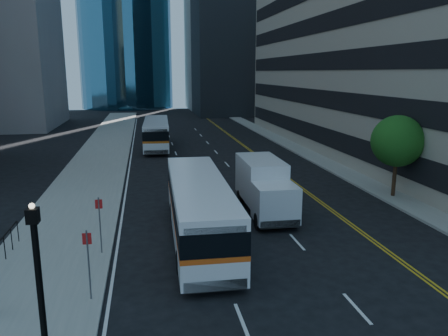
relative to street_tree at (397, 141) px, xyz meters
name	(u,v)px	position (x,y,z in m)	size (l,w,h in m)	color
ground	(302,260)	(-9.00, -8.00, -3.64)	(160.00, 160.00, 0.00)	black
sidewalk_west	(101,157)	(-19.50, 17.00, -3.57)	(5.00, 90.00, 0.15)	gray
sidewalk_east	(300,150)	(0.00, 17.00, -3.57)	(2.00, 90.00, 0.15)	gray
street_tree	(397,141)	(0.00, 0.00, 0.00)	(3.20, 3.20, 5.10)	#332114
lamp_post	(40,286)	(-18.00, -14.00, -0.92)	(0.28, 0.28, 4.56)	black
bus_front	(199,208)	(-13.00, -4.93, -2.04)	(2.70, 11.41, 2.93)	white
bus_rear	(156,133)	(-14.25, 21.67, -2.06)	(2.86, 11.34, 2.90)	white
box_truck	(264,186)	(-8.91, -1.61, -2.06)	(2.23, 6.27, 2.99)	silver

